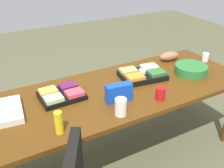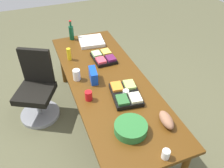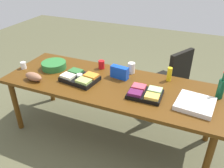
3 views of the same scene
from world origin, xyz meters
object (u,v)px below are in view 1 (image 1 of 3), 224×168
at_px(fruit_platter, 61,94).
at_px(red_solo_cup, 160,93).
at_px(veggie_tray, 142,74).
at_px(paper_cup, 205,57).
at_px(chip_bag_blue, 119,93).
at_px(mayo_jar, 121,107).
at_px(salad_bowl, 191,69).
at_px(mustard_bottle, 59,123).
at_px(bread_loaf, 169,56).
at_px(conference_table, 115,97).

xyz_separation_m(fruit_platter, red_solo_cup, (0.72, -0.42, 0.02)).
xyz_separation_m(veggie_tray, paper_cup, (0.85, 0.00, 0.01)).
bearing_deg(chip_bag_blue, mayo_jar, -116.18).
xyz_separation_m(red_solo_cup, chip_bag_blue, (-0.31, 0.15, 0.02)).
relative_size(salad_bowl, chip_bag_blue, 1.45).
bearing_deg(veggie_tray, paper_cup, 0.20).
height_order(mayo_jar, chip_bag_blue, chip_bag_blue).
distance_m(mayo_jar, mustard_bottle, 0.48).
height_order(salad_bowl, bread_loaf, bread_loaf).
bearing_deg(mustard_bottle, conference_table, 27.98).
bearing_deg(bread_loaf, chip_bag_blue, -153.47).
xyz_separation_m(mayo_jar, bread_loaf, (1.01, 0.64, -0.02)).
height_order(veggie_tray, paper_cup, paper_cup).
xyz_separation_m(mayo_jar, paper_cup, (1.35, 0.44, -0.02)).
bearing_deg(red_solo_cup, bread_loaf, 45.15).
distance_m(mayo_jar, bread_loaf, 1.20).
relative_size(salad_bowl, red_solo_cup, 2.89).
relative_size(chip_bag_blue, bread_loaf, 0.92).
height_order(salad_bowl, veggie_tray, salad_bowl).
bearing_deg(bread_loaf, veggie_tray, -157.57).
bearing_deg(bread_loaf, salad_bowl, -95.00).
xyz_separation_m(veggie_tray, bread_loaf, (0.51, 0.21, 0.01)).
bearing_deg(mayo_jar, conference_table, 67.12).
relative_size(mayo_jar, chip_bag_blue, 0.62).
xyz_separation_m(mayo_jar, chip_bag_blue, (0.09, 0.18, 0.01)).
relative_size(fruit_platter, mustard_bottle, 2.15).
bearing_deg(conference_table, mustard_bottle, -152.02).
bearing_deg(conference_table, mayo_jar, -112.88).
distance_m(conference_table, chip_bag_blue, 0.23).
distance_m(paper_cup, bread_loaf, 0.40).
relative_size(fruit_platter, bread_loaf, 1.52).
xyz_separation_m(veggie_tray, chip_bag_blue, (-0.41, -0.25, 0.04)).
height_order(conference_table, veggie_tray, veggie_tray).
xyz_separation_m(paper_cup, bread_loaf, (-0.34, 0.21, 0.01)).
bearing_deg(red_solo_cup, paper_cup, 23.14).
relative_size(paper_cup, mustard_bottle, 0.53).
bearing_deg(conference_table, bread_loaf, 18.87).
relative_size(mayo_jar, bread_loaf, 0.57).
xyz_separation_m(conference_table, veggie_tray, (0.36, 0.09, 0.11)).
bearing_deg(fruit_platter, mustard_bottle, -110.93).
relative_size(veggie_tray, fruit_platter, 1.25).
distance_m(veggie_tray, bread_loaf, 0.55).
bearing_deg(conference_table, red_solo_cup, -50.88).
bearing_deg(bread_loaf, conference_table, -161.13).
relative_size(salad_bowl, mustard_bottle, 1.87).
bearing_deg(mustard_bottle, mayo_jar, -1.86).
xyz_separation_m(paper_cup, mustard_bottle, (-1.83, -0.42, 0.04)).
xyz_separation_m(fruit_platter, paper_cup, (1.66, -0.02, 0.01)).
distance_m(conference_table, bread_loaf, 0.92).
relative_size(bread_loaf, mustard_bottle, 1.41).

